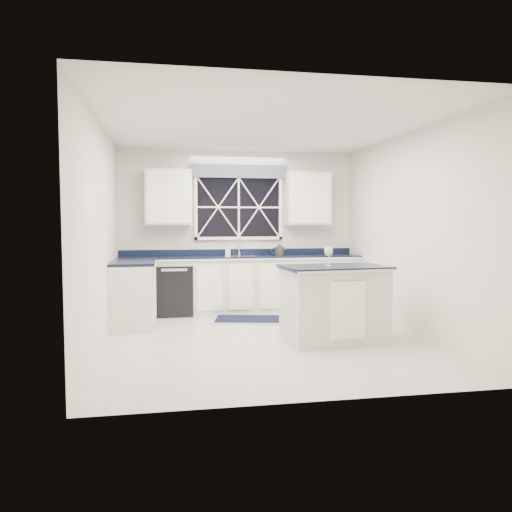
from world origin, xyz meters
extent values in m
plane|color=#B7B7B2|center=(0.00, 0.00, 0.00)|extent=(4.50, 4.50, 0.00)
cube|color=silver|center=(0.00, 2.25, 1.35)|extent=(4.00, 0.10, 2.70)
cube|color=white|center=(0.00, 1.95, 0.45)|extent=(3.98, 0.60, 0.90)
cube|color=white|center=(-1.70, 1.15, 0.45)|extent=(0.60, 1.00, 0.90)
cube|color=black|center=(0.00, 1.95, 0.92)|extent=(3.98, 0.64, 0.04)
cube|color=black|center=(-1.10, 1.95, 0.41)|extent=(0.60, 0.58, 0.82)
cube|color=black|center=(0.00, 2.22, 1.75)|extent=(1.40, 0.02, 1.00)
cube|color=slate|center=(0.00, 2.16, 2.35)|extent=(1.65, 0.04, 0.22)
cube|color=white|center=(-1.18, 2.08, 1.90)|extent=(0.75, 0.34, 0.90)
cube|color=white|center=(1.18, 2.08, 1.90)|extent=(0.75, 0.34, 0.90)
cylinder|color=silver|center=(0.00, 2.17, 0.96)|extent=(0.05, 0.05, 0.04)
cylinder|color=silver|center=(0.00, 2.17, 1.10)|extent=(0.02, 0.02, 0.28)
cylinder|color=silver|center=(0.00, 2.08, 1.23)|extent=(0.02, 0.18, 0.02)
cube|color=white|center=(0.85, -0.25, 0.46)|extent=(1.29, 0.83, 0.92)
cube|color=black|center=(0.85, -0.25, 0.94)|extent=(1.35, 0.90, 0.04)
cube|color=#A7A7A3|center=(0.05, 1.27, 0.01)|extent=(1.34, 0.97, 0.01)
cube|color=black|center=(0.05, 1.27, 0.02)|extent=(1.18, 0.82, 0.01)
cylinder|color=#303133|center=(0.66, 2.00, 1.01)|extent=(0.17, 0.17, 0.14)
cone|color=#303133|center=(0.66, 2.00, 1.10)|extent=(0.14, 0.14, 0.06)
torus|color=#303133|center=(0.58, 2.00, 1.02)|extent=(0.11, 0.02, 0.11)
cylinder|color=#303133|center=(0.76, 2.01, 1.03)|extent=(0.07, 0.02, 0.09)
cylinder|color=silver|center=(0.78, -0.23, 0.96)|extent=(0.08, 0.08, 0.01)
cylinder|color=silver|center=(0.78, -0.23, 1.03)|extent=(0.01, 0.01, 0.13)
ellipsoid|color=silver|center=(0.78, -0.23, 1.14)|extent=(0.11, 0.11, 0.13)
cylinder|color=#DDBF75|center=(0.78, -0.23, 1.12)|extent=(0.09, 0.09, 0.06)
imported|color=silver|center=(-0.20, 2.12, 1.03)|extent=(0.10, 0.10, 0.18)
camera|label=1|loc=(-1.24, -6.18, 1.51)|focal=35.00mm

